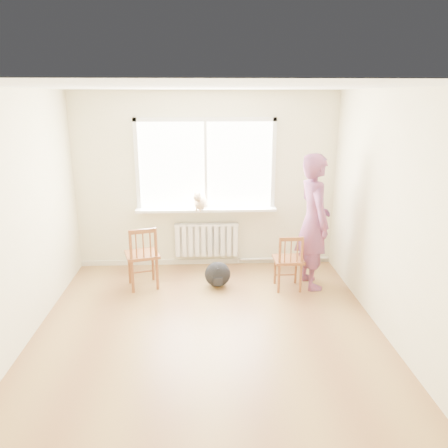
{
  "coord_description": "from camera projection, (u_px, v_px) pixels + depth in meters",
  "views": [
    {
      "loc": [
        -0.03,
        -4.37,
        2.63
      ],
      "look_at": [
        0.23,
        1.2,
        0.97
      ],
      "focal_mm": 35.0,
      "sensor_mm": 36.0,
      "label": 1
    }
  ],
  "objects": [
    {
      "name": "window",
      "position": [
        206.0,
        161.0,
        6.59
      ],
      "size": [
        2.12,
        0.05,
        1.42
      ],
      "color": "white",
      "rests_on": "back_wall"
    },
    {
      "name": "windowsill",
      "position": [
        206.0,
        210.0,
        6.71
      ],
      "size": [
        2.15,
        0.22,
        0.04
      ],
      "primitive_type": "cube",
      "color": "white",
      "rests_on": "back_wall"
    },
    {
      "name": "chair_right",
      "position": [
        289.0,
        262.0,
        6.03
      ],
      "size": [
        0.4,
        0.39,
        0.8
      ],
      "rotation": [
        0.0,
        0.0,
        3.16
      ],
      "color": "brown",
      "rests_on": "floor"
    },
    {
      "name": "heating_pipe",
      "position": [
        284.0,
        259.0,
        7.06
      ],
      "size": [
        1.4,
        0.04,
        0.04
      ],
      "primitive_type": "cylinder",
      "rotation": [
        0.0,
        1.57,
        0.0
      ],
      "color": "silver",
      "rests_on": "back_wall"
    },
    {
      "name": "baseboard",
      "position": [
        207.0,
        261.0,
        7.06
      ],
      "size": [
        4.0,
        0.03,
        0.08
      ],
      "primitive_type": "cube",
      "color": "beige",
      "rests_on": "ground"
    },
    {
      "name": "chair_left",
      "position": [
        143.0,
        257.0,
        6.07
      ],
      "size": [
        0.55,
        0.53,
        0.9
      ],
      "rotation": [
        0.0,
        0.0,
        3.42
      ],
      "color": "brown",
      "rests_on": "floor"
    },
    {
      "name": "ceiling",
      "position": [
        206.0,
        87.0,
        4.16
      ],
      "size": [
        4.5,
        4.5,
        0.0
      ],
      "primitive_type": "plane",
      "rotation": [
        3.14,
        0.0,
        0.0
      ],
      "color": "white",
      "rests_on": "back_wall"
    },
    {
      "name": "person",
      "position": [
        314.0,
        222.0,
        6.02
      ],
      "size": [
        0.54,
        0.74,
        1.89
      ],
      "primitive_type": "imported",
      "rotation": [
        0.0,
        0.0,
        1.7
      ],
      "color": "#CB434A",
      "rests_on": "floor"
    },
    {
      "name": "backpack",
      "position": [
        218.0,
        274.0,
        6.18
      ],
      "size": [
        0.41,
        0.34,
        0.37
      ],
      "primitive_type": "ellipsoid",
      "rotation": [
        0.0,
        0.0,
        0.18
      ],
      "color": "black",
      "rests_on": "floor"
    },
    {
      "name": "back_wall",
      "position": [
        206.0,
        181.0,
        6.7
      ],
      "size": [
        4.0,
        0.01,
        2.7
      ],
      "primitive_type": "cube",
      "color": "beige",
      "rests_on": "ground"
    },
    {
      "name": "floor",
      "position": [
        209.0,
        337.0,
        4.93
      ],
      "size": [
        4.5,
        4.5,
        0.0
      ],
      "primitive_type": "plane",
      "color": "olive",
      "rests_on": "ground"
    },
    {
      "name": "cat",
      "position": [
        200.0,
        202.0,
        6.59
      ],
      "size": [
        0.28,
        0.44,
        0.3
      ],
      "rotation": [
        0.0,
        0.0,
        -0.32
      ],
      "color": "beige",
      "rests_on": "windowsill"
    },
    {
      "name": "radiator",
      "position": [
        207.0,
        239.0,
        6.87
      ],
      "size": [
        1.0,
        0.12,
        0.55
      ],
      "color": "white",
      "rests_on": "back_wall"
    }
  ]
}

